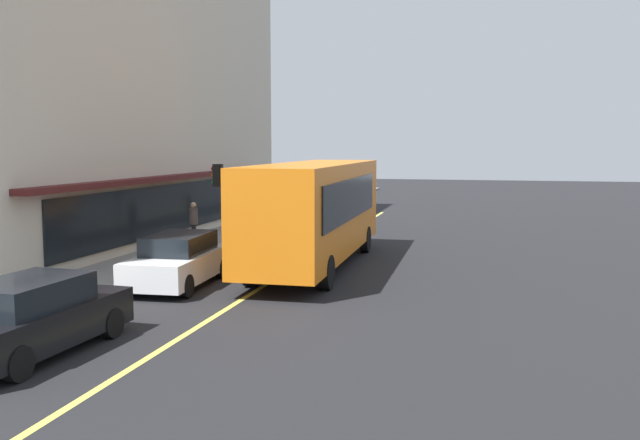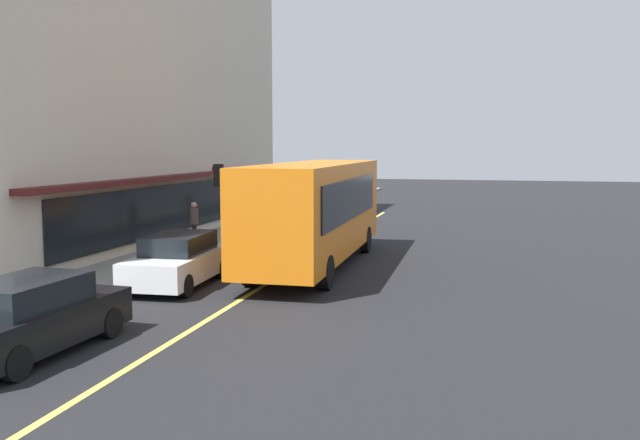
{
  "view_description": "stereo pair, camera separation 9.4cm",
  "coord_description": "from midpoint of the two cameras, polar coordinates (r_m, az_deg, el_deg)",
  "views": [
    {
      "loc": [
        -23.41,
        -6.31,
        4.08
      ],
      "look_at": [
        -1.34,
        -0.84,
        1.6
      ],
      "focal_mm": 38.33,
      "sensor_mm": 36.0,
      "label": 1
    },
    {
      "loc": [
        -23.39,
        -6.41,
        4.08
      ],
      "look_at": [
        -1.34,
        -0.84,
        1.6
      ],
      "focal_mm": 38.33,
      "sensor_mm": 36.0,
      "label": 2
    }
  ],
  "objects": [
    {
      "name": "traffic_light",
      "position": [
        27.59,
        -8.57,
        2.94
      ],
      "size": [
        0.3,
        0.52,
        3.2
      ],
      "color": "#2D2D33",
      "rests_on": "sidewalk"
    },
    {
      "name": "sidewalk",
      "position": [
        26.34,
        -11.95,
        -2.66
      ],
      "size": [
        80.0,
        2.77,
        0.15
      ],
      "primitive_type": "cube",
      "color": "gray",
      "rests_on": "ground"
    },
    {
      "name": "bus",
      "position": [
        22.91,
        -0.44,
        0.98
      ],
      "size": [
        11.18,
        2.77,
        3.5
      ],
      "color": "orange",
      "rests_on": "ground"
    },
    {
      "name": "pedestrian_mid_block",
      "position": [
        32.67,
        -6.12,
        1.13
      ],
      "size": [
        0.34,
        0.34,
        1.74
      ],
      "color": "black",
      "rests_on": "sidewalk"
    },
    {
      "name": "car_white",
      "position": [
        20.35,
        -11.89,
        -3.35
      ],
      "size": [
        4.39,
        2.05,
        1.52
      ],
      "color": "white",
      "rests_on": "ground"
    },
    {
      "name": "lane_centre_stripe",
      "position": [
        24.59,
        -1.26,
        -3.32
      ],
      "size": [
        36.0,
        0.16,
        0.01
      ],
      "primitive_type": "cube",
      "color": "#D8D14C",
      "rests_on": "ground"
    },
    {
      "name": "pedestrian_near_storefront",
      "position": [
        27.5,
        -10.61,
        0.05
      ],
      "size": [
        0.34,
        0.34,
        1.71
      ],
      "color": "black",
      "rests_on": "sidewalk"
    },
    {
      "name": "storefront_building",
      "position": [
        31.96,
        -22.68,
        12.53
      ],
      "size": [
        27.37,
        12.49,
        15.71
      ],
      "color": "beige",
      "rests_on": "ground"
    },
    {
      "name": "ground",
      "position": [
        24.59,
        -1.26,
        -3.33
      ],
      "size": [
        120.0,
        120.0,
        0.0
      ],
      "primitive_type": "plane",
      "color": "black"
    },
    {
      "name": "car_black",
      "position": [
        14.62,
        -23.11,
        -7.49
      ],
      "size": [
        4.38,
        2.01,
        1.52
      ],
      "color": "black",
      "rests_on": "ground"
    }
  ]
}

